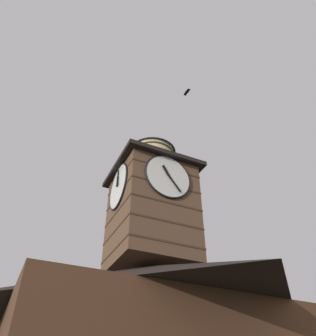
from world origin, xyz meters
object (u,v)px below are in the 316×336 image
moon (163,288)px  flying_bird_high (187,92)px  clock_tower (152,205)px  pine_tree_behind (142,314)px

moon → flying_bird_high: flying_bird_high is taller
clock_tower → flying_bird_high: flying_bird_high is taller
clock_tower → moon: bearing=-117.1°
clock_tower → pine_tree_behind: bearing=-108.3°
moon → flying_bird_high: 32.84m
clock_tower → pine_tree_behind: pine_tree_behind is taller
moon → flying_bird_high: (12.82, 30.10, 2.85)m
clock_tower → flying_bird_high: 8.35m
clock_tower → pine_tree_behind: 6.83m
pine_tree_behind → clock_tower: bearing=71.7°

